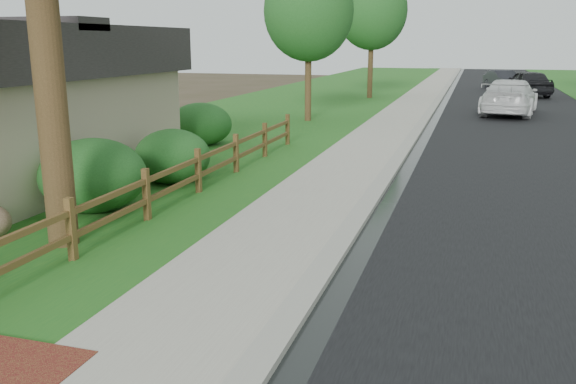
% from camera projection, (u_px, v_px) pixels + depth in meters
% --- Properties ---
extents(road, '(8.00, 90.00, 0.02)m').
position_uv_depth(road, '(510.00, 100.00, 37.55)').
color(road, black).
rests_on(road, ground).
extents(curb, '(0.40, 90.00, 0.12)m').
position_uv_depth(curb, '(440.00, 97.00, 38.72)').
color(curb, gray).
rests_on(curb, ground).
extents(wet_gutter, '(0.50, 90.00, 0.00)m').
position_uv_depth(wet_gutter, '(446.00, 98.00, 38.63)').
color(wet_gutter, black).
rests_on(wet_gutter, road).
extents(sidewalk, '(2.20, 90.00, 0.10)m').
position_uv_depth(sidewalk, '(419.00, 97.00, 39.09)').
color(sidewalk, '#A0978B').
rests_on(sidewalk, ground).
extents(grass_strip, '(1.60, 90.00, 0.06)m').
position_uv_depth(grass_strip, '(390.00, 97.00, 39.63)').
color(grass_strip, '#1A5B1E').
rests_on(grass_strip, ground).
extents(lawn_near, '(9.00, 90.00, 0.04)m').
position_uv_depth(lawn_near, '(312.00, 95.00, 41.10)').
color(lawn_near, '#1A5B1E').
rests_on(lawn_near, ground).
extents(ranch_fence, '(0.12, 16.92, 1.10)m').
position_uv_depth(ranch_fence, '(174.00, 180.00, 13.15)').
color(ranch_fence, '#472F17').
rests_on(ranch_fence, ground).
extents(white_suv, '(3.19, 6.21, 1.72)m').
position_uv_depth(white_suv, '(510.00, 97.00, 29.82)').
color(white_suv, silver).
rests_on(white_suv, road).
extents(dark_car_mid, '(3.26, 5.40, 1.72)m').
position_uv_depth(dark_car_mid, '(527.00, 83.00, 39.93)').
color(dark_car_mid, black).
rests_on(dark_car_mid, road).
extents(dark_car_far, '(2.96, 4.57, 1.42)m').
position_uv_depth(dark_car_far, '(503.00, 80.00, 45.27)').
color(dark_car_far, black).
rests_on(dark_car_far, road).
extents(shrub_b, '(2.78, 2.78, 1.56)m').
position_uv_depth(shrub_b, '(93.00, 175.00, 12.81)').
color(shrub_b, '#1B4819').
rests_on(shrub_b, ground).
extents(shrub_c, '(2.33, 2.33, 1.38)m').
position_uv_depth(shrub_c, '(173.00, 156.00, 15.41)').
color(shrub_c, '#1B4819').
rests_on(shrub_c, ground).
extents(shrub_d, '(2.39, 2.39, 1.48)m').
position_uv_depth(shrub_d, '(200.00, 124.00, 20.99)').
color(shrub_d, '#1B4819').
rests_on(shrub_d, ground).
extents(tree_near_left, '(3.93, 3.93, 6.96)m').
position_uv_depth(tree_near_left, '(309.00, 11.00, 26.46)').
color(tree_near_left, '#3C2E18').
rests_on(tree_near_left, ground).
extents(tree_mid_left, '(4.33, 4.33, 7.75)m').
position_uv_depth(tree_mid_left, '(372.00, 11.00, 37.44)').
color(tree_mid_left, '#3C2E18').
rests_on(tree_mid_left, ground).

